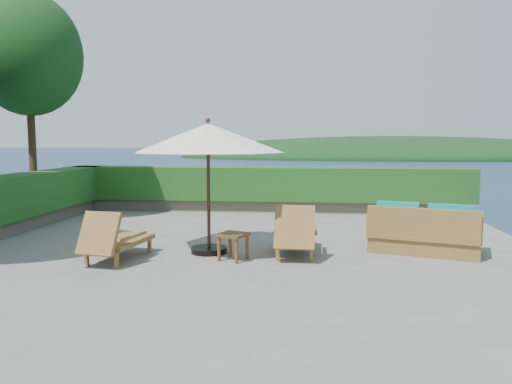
# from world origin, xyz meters

# --- Properties ---
(ground) EXTENTS (12.00, 12.00, 0.00)m
(ground) POSITION_xyz_m (0.00, 0.00, 0.00)
(ground) COLOR gray
(ground) RESTS_ON ground
(foundation) EXTENTS (12.00, 12.00, 3.00)m
(foundation) POSITION_xyz_m (0.00, 0.00, -1.55)
(foundation) COLOR #5D534A
(foundation) RESTS_ON ocean
(offshore_island) EXTENTS (126.00, 57.60, 12.60)m
(offshore_island) POSITION_xyz_m (25.00, 140.00, -3.00)
(offshore_island) COLOR #133218
(offshore_island) RESTS_ON ocean
(planter_wall_far) EXTENTS (12.00, 0.60, 0.36)m
(planter_wall_far) POSITION_xyz_m (0.00, 5.60, 0.18)
(planter_wall_far) COLOR #665E52
(planter_wall_far) RESTS_ON ground
(hedge_far) EXTENTS (12.40, 0.90, 1.00)m
(hedge_far) POSITION_xyz_m (0.00, 5.60, 0.85)
(hedge_far) COLOR #224915
(hedge_far) RESTS_ON planter_wall_far
(tree_far) EXTENTS (2.80, 2.80, 6.03)m
(tree_far) POSITION_xyz_m (-6.00, 3.20, 4.40)
(tree_far) COLOR #3F2E18
(tree_far) RESTS_ON ground
(patio_umbrella) EXTENTS (2.98, 2.98, 2.60)m
(patio_umbrella) POSITION_xyz_m (-0.52, -0.13, 2.20)
(patio_umbrella) COLOR black
(patio_umbrella) RESTS_ON ground
(lounge_left) EXTENTS (0.91, 1.74, 0.96)m
(lounge_left) POSITION_xyz_m (-2.07, -0.95, 0.40)
(lounge_left) COLOR olive
(lounge_left) RESTS_ON ground
(lounge_right) EXTENTS (0.82, 1.76, 1.01)m
(lounge_right) POSITION_xyz_m (1.16, -0.14, 0.42)
(lounge_right) COLOR olive
(lounge_right) RESTS_ON ground
(side_table) EXTENTS (0.62, 0.62, 0.50)m
(side_table) POSITION_xyz_m (0.04, -0.68, 0.41)
(side_table) COLOR brown
(side_table) RESTS_ON ground
(wicker_loveseat) EXTENTS (2.26, 1.62, 1.01)m
(wicker_loveseat) POSITION_xyz_m (3.63, 0.32, 0.39)
(wicker_loveseat) COLOR olive
(wicker_loveseat) RESTS_ON ground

